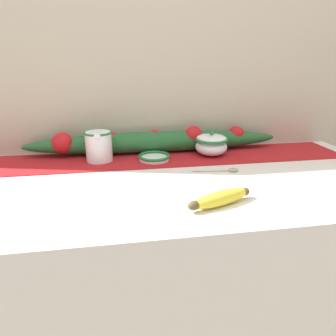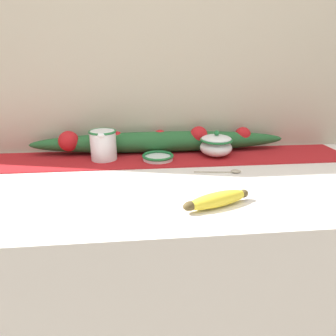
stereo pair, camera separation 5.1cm
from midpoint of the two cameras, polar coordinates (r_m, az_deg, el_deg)
The scene contains 9 objects.
countertop at distance 1.20m, azimuth -1.58°, elevation -22.95°, with size 1.57×0.67×0.92m, color silver.
back_wall at distance 1.23m, azimuth -4.28°, elevation 16.38°, with size 2.37×0.04×2.40m, color #B7AD99.
table_runner at distance 1.14m, azimuth -3.24°, elevation 1.92°, with size 1.45×0.23×0.00m, color #A8191E.
cream_pitcher at distance 1.13m, azimuth -14.33°, elevation 4.26°, with size 0.10×0.12×0.11m.
sugar_bowl at distance 1.17m, azimuth 7.00°, elevation 4.50°, with size 0.13×0.13×0.10m.
small_dish at distance 1.11m, azimuth -3.96°, elevation 2.07°, with size 0.12×0.12×0.02m.
banana at distance 0.78m, azimuth 8.04°, elevation -5.76°, with size 0.19×0.10×0.04m.
spoon at distance 1.02m, azimuth 10.25°, elevation -0.40°, with size 0.16×0.03×0.01m.
poinsettia_garland at distance 1.20m, azimuth -3.92°, elevation 5.08°, with size 1.02×0.10×0.10m.
Camera 1 is at (-0.14, -0.87, 1.27)m, focal length 32.00 mm.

